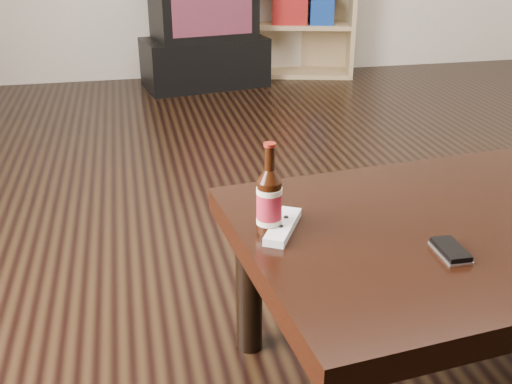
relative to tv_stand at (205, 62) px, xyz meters
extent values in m
cube|color=black|center=(0.56, -2.67, -0.18)|extent=(5.00, 6.00, 0.01)
cube|color=black|center=(0.00, 0.00, 0.00)|extent=(0.93, 0.58, 0.35)
cube|color=black|center=(0.00, 0.00, 0.43)|extent=(0.75, 0.54, 0.51)
cube|color=#A01300|center=(0.04, -0.21, 0.43)|extent=(0.56, 0.10, 0.41)
cube|color=#A17B54|center=(0.80, 0.19, -0.16)|extent=(0.82, 0.53, 0.03)
cube|color=#A17B54|center=(0.80, 0.19, 0.21)|extent=(0.75, 0.48, 0.03)
cube|color=maroon|center=(0.69, 0.20, 0.33)|extent=(0.31, 0.28, 0.21)
cube|color=navy|center=(0.92, 0.14, 0.32)|extent=(0.22, 0.25, 0.18)
cube|color=black|center=(0.29, -3.19, 0.27)|extent=(1.33, 0.86, 0.06)
cylinder|color=black|center=(-0.29, -2.97, 0.03)|extent=(0.08, 0.08, 0.41)
cylinder|color=black|center=(-0.28, -3.15, 0.36)|extent=(0.06, 0.06, 0.12)
cylinder|color=maroon|center=(-0.28, -3.15, 0.36)|extent=(0.06, 0.06, 0.08)
cylinder|color=beige|center=(-0.28, -3.15, 0.40)|extent=(0.06, 0.06, 0.01)
cylinder|color=beige|center=(-0.28, -3.15, 0.33)|extent=(0.06, 0.06, 0.01)
cone|color=black|center=(-0.28, -3.15, 0.44)|extent=(0.06, 0.06, 0.03)
cylinder|color=black|center=(-0.28, -3.15, 0.48)|extent=(0.02, 0.02, 0.05)
cylinder|color=maroon|center=(-0.28, -3.15, 0.51)|extent=(0.03, 0.03, 0.01)
cube|color=silver|center=(0.07, -3.34, 0.30)|extent=(0.06, 0.10, 0.01)
cube|color=black|center=(0.07, -3.34, 0.31)|extent=(0.05, 0.10, 0.01)
cylinder|color=silver|center=(0.07, -3.37, 0.32)|extent=(0.02, 0.02, 0.00)
cube|color=#B9B9BB|center=(-0.25, -3.16, 0.31)|extent=(0.12, 0.17, 0.02)
cylinder|color=black|center=(-0.23, -3.13, 0.32)|extent=(0.02, 0.02, 0.00)
cylinder|color=black|center=(-0.26, -3.17, 0.32)|extent=(0.02, 0.02, 0.00)
camera|label=1|loc=(-0.56, -4.32, 0.94)|focal=42.00mm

